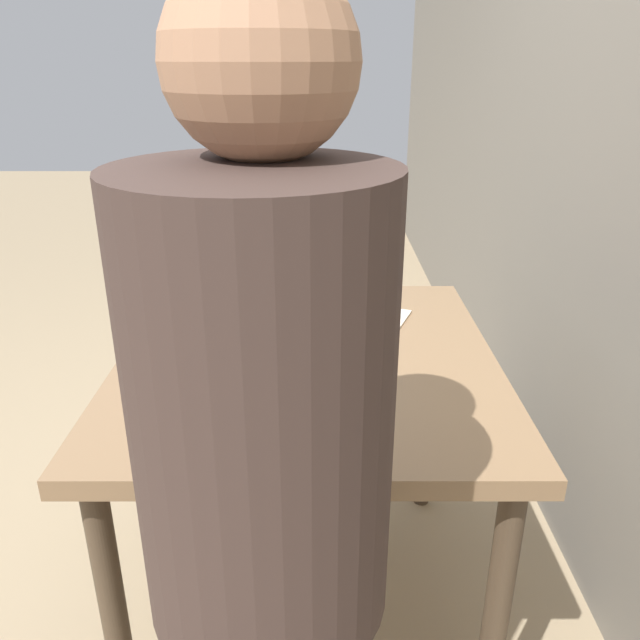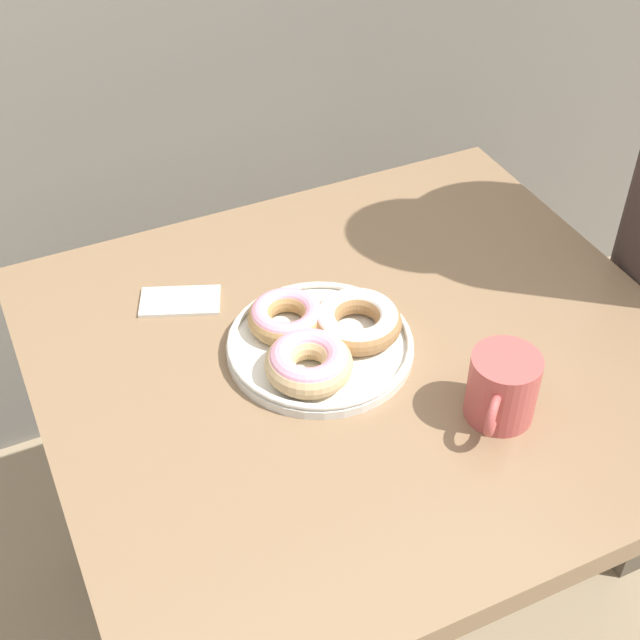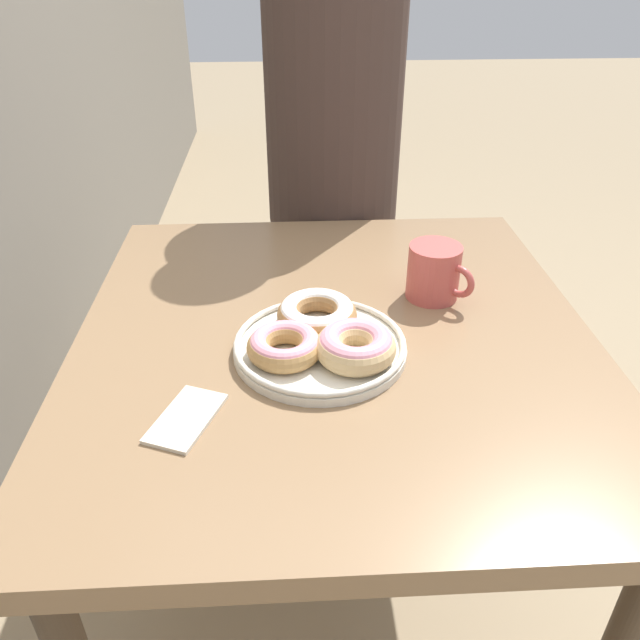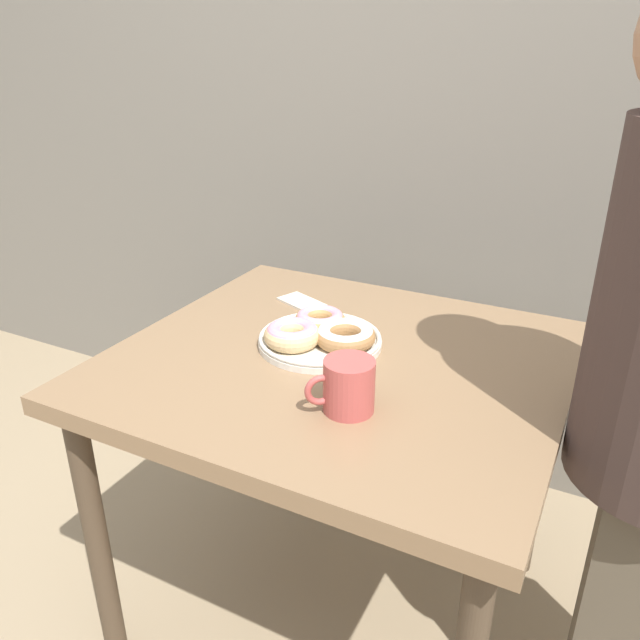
# 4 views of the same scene
# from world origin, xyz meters

# --- Properties ---
(wall_back) EXTENTS (8.00, 0.05, 2.60)m
(wall_back) POSITION_xyz_m (0.00, 1.12, 1.30)
(wall_back) COLOR slate
(wall_back) RESTS_ON ground_plane
(dining_table) EXTENTS (0.93, 0.85, 0.74)m
(dining_table) POSITION_xyz_m (0.00, 0.35, 0.65)
(dining_table) COLOR #846647
(dining_table) RESTS_ON ground_plane
(donut_plate) EXTENTS (0.29, 0.27, 0.06)m
(donut_plate) POSITION_xyz_m (-0.06, 0.37, 0.77)
(donut_plate) COLOR silver
(donut_plate) RESTS_ON dining_table
(coffee_mug) EXTENTS (0.11, 0.11, 0.10)m
(coffee_mug) POSITION_xyz_m (0.10, 0.16, 0.79)
(coffee_mug) COLOR #B74C47
(coffee_mug) RESTS_ON dining_table
(napkin) EXTENTS (0.14, 0.11, 0.01)m
(napkin) POSITION_xyz_m (-0.21, 0.57, 0.74)
(napkin) COLOR beige
(napkin) RESTS_ON dining_table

